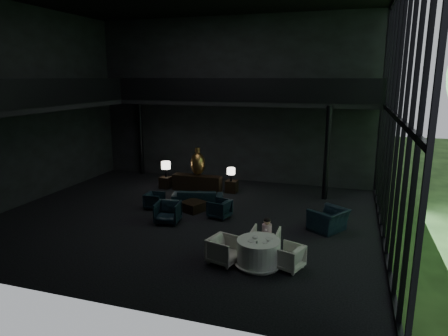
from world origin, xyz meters
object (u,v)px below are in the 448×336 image
(lounge_armchair_east, at_px, (219,208))
(coffee_table, at_px, (193,206))
(table_lamp_right, at_px, (231,172))
(lounge_armchair_south, at_px, (168,210))
(lounge_armchair_west, at_px, (155,201))
(dining_chair_north, at_px, (265,238))
(child, at_px, (267,228))
(dining_chair_east, at_px, (289,257))
(table_lamp_left, at_px, (166,166))
(sofa, at_px, (198,194))
(console, at_px, (197,183))
(dining_chair_west, at_px, (224,248))
(side_table_left, at_px, (166,182))
(window_armchair, at_px, (329,215))
(side_table_right, at_px, (232,186))
(bronze_urn, at_px, (198,163))
(dining_table, at_px, (258,254))

(lounge_armchair_east, distance_m, coffee_table, 1.32)
(table_lamp_right, xyz_separation_m, lounge_armchair_south, (-1.06, -4.34, -0.52))
(lounge_armchair_west, bearing_deg, lounge_armchair_east, -98.94)
(dining_chair_north, height_order, child, child)
(dining_chair_east, bearing_deg, lounge_armchair_south, -94.74)
(table_lamp_left, height_order, sofa, table_lamp_left)
(console, distance_m, table_lamp_left, 1.74)
(lounge_armchair_west, height_order, dining_chair_west, dining_chair_west)
(side_table_left, xyz_separation_m, lounge_armchair_west, (0.92, -2.88, 0.05))
(window_armchair, bearing_deg, console, -86.04)
(sofa, bearing_deg, dining_chair_north, 119.14)
(child, bearing_deg, side_table_right, -63.81)
(bronze_urn, relative_size, lounge_armchair_west, 1.97)
(sofa, height_order, dining_table, sofa)
(table_lamp_left, distance_m, window_armchair, 8.38)
(window_armchair, bearing_deg, table_lamp_right, -94.75)
(lounge_armchair_south, bearing_deg, dining_chair_north, -27.78)
(lounge_armchair_west, relative_size, dining_table, 0.47)
(dining_chair_north, bearing_deg, side_table_left, -43.49)
(side_table_left, bearing_deg, dining_table, -47.12)
(console, bearing_deg, lounge_armchair_south, -82.75)
(table_lamp_left, relative_size, side_table_right, 1.30)
(sofa, relative_size, lounge_armchair_west, 3.22)
(side_table_left, xyz_separation_m, table_lamp_right, (3.20, 0.14, 0.73))
(lounge_armchair_south, bearing_deg, coffee_table, 68.26)
(sofa, bearing_deg, side_table_left, -52.67)
(sofa, relative_size, child, 3.32)
(side_table_left, height_order, coffee_table, side_table_left)
(console, height_order, table_lamp_right, table_lamp_right)
(dining_chair_north, distance_m, child, 0.32)
(dining_chair_west, bearing_deg, dining_table, -67.45)
(bronze_urn, bearing_deg, sofa, -69.09)
(table_lamp_left, bearing_deg, side_table_right, 2.97)
(bronze_urn, distance_m, side_table_right, 1.89)
(table_lamp_left, bearing_deg, coffee_table, -47.92)
(lounge_armchair_west, xyz_separation_m, window_armchair, (6.77, -0.32, 0.24))
(dining_table, bearing_deg, side_table_right, 112.62)
(console, bearing_deg, lounge_armchair_east, -55.68)
(coffee_table, distance_m, dining_chair_west, 4.66)
(bronze_urn, xyz_separation_m, dining_chair_west, (3.44, -6.73, -0.83))
(dining_chair_west, bearing_deg, table_lamp_left, 52.27)
(dining_table, distance_m, dining_chair_north, 0.91)
(side_table_left, relative_size, child, 0.86)
(coffee_table, distance_m, dining_chair_east, 5.71)
(side_table_left, bearing_deg, table_lamp_left, 90.00)
(coffee_table, distance_m, dining_table, 5.15)
(dining_chair_east, bearing_deg, window_armchair, -174.72)
(side_table_right, height_order, dining_chair_north, dining_chair_north)
(lounge_armchair_south, bearing_deg, console, 88.82)
(side_table_left, xyz_separation_m, table_lamp_left, (0.00, 0.09, 0.78))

